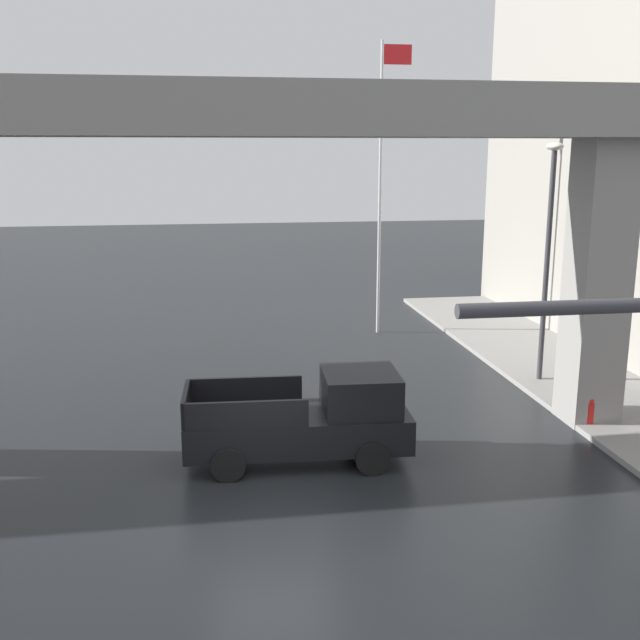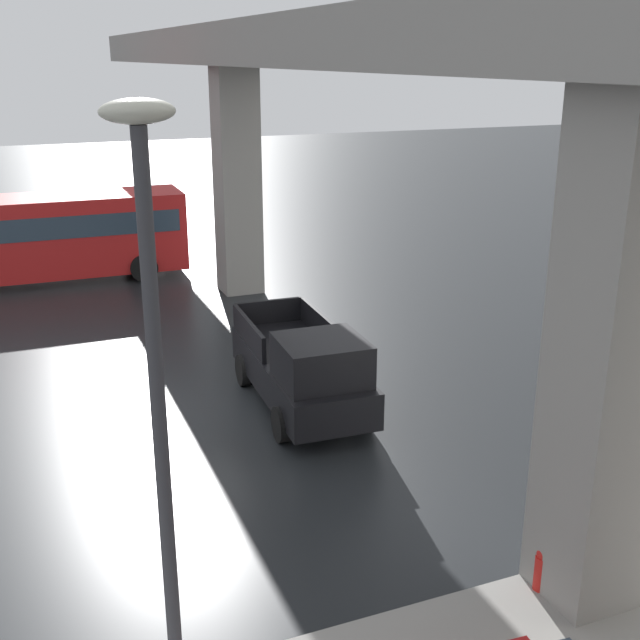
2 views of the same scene
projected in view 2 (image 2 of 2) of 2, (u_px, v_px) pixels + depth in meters
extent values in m
plane|color=black|center=(188.00, 408.00, 17.96)|extent=(120.00, 120.00, 0.00)
cube|color=gray|center=(347.00, 40.00, 16.83)|extent=(54.61, 2.22, 1.20)
cube|color=gray|center=(237.00, 183.00, 25.83)|extent=(1.30, 1.30, 7.31)
cube|color=gray|center=(610.00, 367.00, 10.54)|extent=(1.30, 1.30, 7.31)
cube|color=black|center=(300.00, 373.00, 17.88)|extent=(5.18, 2.14, 0.80)
cube|color=black|center=(321.00, 360.00, 16.32)|extent=(1.78, 1.83, 0.90)
cube|color=#3F5160|center=(329.00, 368.00, 15.90)|extent=(0.18, 1.67, 0.77)
cube|color=black|center=(320.00, 324.00, 18.96)|extent=(2.65, 0.22, 0.60)
cube|color=black|center=(249.00, 332.00, 18.41)|extent=(2.65, 0.22, 0.60)
cube|color=black|center=(269.00, 312.00, 19.90)|extent=(0.18, 1.75, 0.60)
cylinder|color=black|center=(363.00, 412.00, 16.88)|extent=(0.77, 0.32, 0.76)
cylinder|color=black|center=(282.00, 424.00, 16.31)|extent=(0.77, 0.32, 0.76)
cylinder|color=black|center=(315.00, 361.00, 19.71)|extent=(0.77, 0.32, 0.76)
cylinder|color=black|center=(244.00, 370.00, 19.14)|extent=(0.77, 0.32, 0.76)
cube|color=red|center=(26.00, 237.00, 27.36)|extent=(2.74, 10.85, 2.70)
cube|color=#2D3D4C|center=(24.00, 223.00, 27.21)|extent=(2.76, 10.31, 0.76)
cube|color=#2D3D4C|center=(179.00, 217.00, 29.06)|extent=(2.25, 0.13, 1.49)
cylinder|color=black|center=(134.00, 253.00, 30.09)|extent=(0.37, 0.97, 0.96)
cylinder|color=black|center=(144.00, 268.00, 27.92)|extent=(0.37, 0.97, 0.96)
cylinder|color=#38383D|center=(163.00, 468.00, 8.29)|extent=(0.16, 0.16, 7.00)
ellipsoid|color=beige|center=(137.00, 111.00, 7.14)|extent=(0.44, 0.70, 0.24)
cylinder|color=red|center=(542.00, 577.00, 11.58)|extent=(0.24, 0.24, 0.70)
sphere|color=red|center=(544.00, 554.00, 11.46)|extent=(0.22, 0.22, 0.22)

